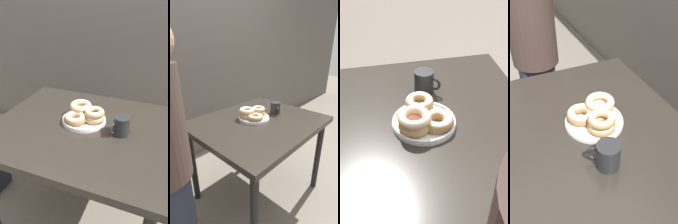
% 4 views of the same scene
% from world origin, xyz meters
% --- Properties ---
extents(ground_plane, '(14.00, 14.00, 0.00)m').
position_xyz_m(ground_plane, '(0.00, 0.00, 0.00)').
color(ground_plane, '#70665B').
extents(dining_table, '(0.97, 0.82, 0.73)m').
position_xyz_m(dining_table, '(0.00, 0.13, 0.65)').
color(dining_table, '#28231E').
rests_on(dining_table, ground_plane).
extents(donut_plate, '(0.26, 0.26, 0.09)m').
position_xyz_m(donut_plate, '(-0.01, 0.18, 0.77)').
color(donut_plate, white).
rests_on(donut_plate, dining_table).
extents(coffee_mug, '(0.09, 0.11, 0.10)m').
position_xyz_m(coffee_mug, '(0.21, 0.12, 0.79)').
color(coffee_mug, '#232326').
rests_on(coffee_mug, dining_table).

